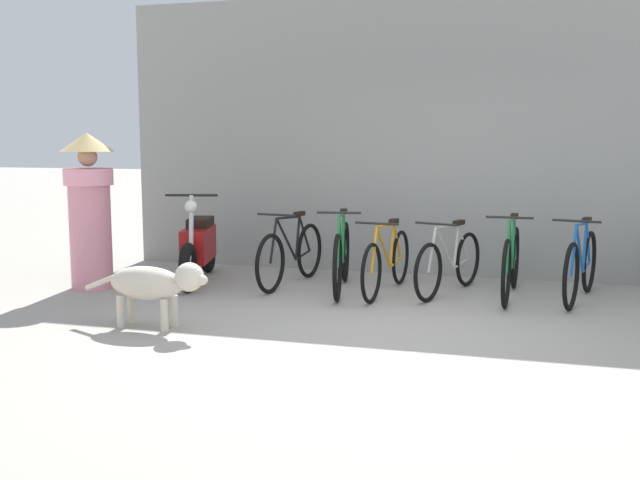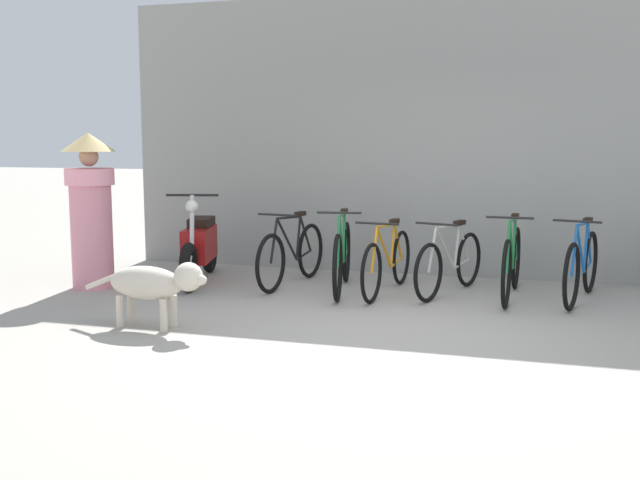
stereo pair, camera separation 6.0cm
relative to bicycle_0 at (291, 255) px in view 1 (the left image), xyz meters
The scene contains 11 objects.
ground_plane 2.42m from the bicycle_0, 51.09° to the right, with size 60.00×60.00×0.00m, color #9E998E.
shop_wall_back 2.33m from the bicycle_0, 37.85° to the left, with size 7.96×0.20×3.37m.
bicycle_0 is the anchor object (origin of this frame).
bicycle_1 0.65m from the bicycle_0, 14.30° to the right, with size 0.47×1.76×0.91m.
bicycle_2 1.14m from the bicycle_0, ahead, with size 0.46×1.69×0.81m.
bicycle_3 1.78m from the bicycle_0, ahead, with size 0.60×1.55×0.80m.
bicycle_4 2.42m from the bicycle_0, ahead, with size 0.46×1.73×0.89m.
bicycle_5 3.11m from the bicycle_0, ahead, with size 0.51×1.62×0.87m.
motorcycle 1.09m from the bicycle_0, behind, with size 0.64×1.74×1.05m.
stray_dog 2.25m from the bicycle_0, 103.59° to the right, with size 1.25×0.35×0.60m.
person_in_robes 2.29m from the bicycle_0, 159.44° to the right, with size 0.82×0.82×1.72m.
Camera 1 is at (1.13, -6.08, 1.66)m, focal length 42.00 mm.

